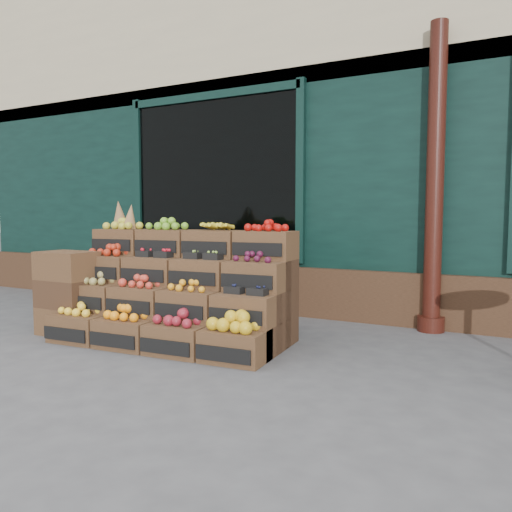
% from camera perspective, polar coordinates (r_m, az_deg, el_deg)
% --- Properties ---
extents(ground, '(60.00, 60.00, 0.00)m').
position_cam_1_polar(ground, '(4.16, -2.06, -12.58)').
color(ground, '#4C4C4F').
rests_on(ground, ground).
extents(shop_facade, '(12.00, 6.24, 4.80)m').
position_cam_1_polar(shop_facade, '(8.86, 14.82, 12.10)').
color(shop_facade, black).
rests_on(shop_facade, ground).
extents(crate_display, '(2.29, 1.23, 1.39)m').
position_cam_1_polar(crate_display, '(5.01, -8.95, -4.59)').
color(crate_display, '#4D331E').
rests_on(crate_display, ground).
extents(spare_crates, '(0.58, 0.41, 0.86)m').
position_cam_1_polar(spare_crates, '(5.52, -20.72, -3.99)').
color(spare_crates, '#4D331E').
rests_on(spare_crates, ground).
extents(shopkeeper, '(0.65, 0.44, 1.76)m').
position_cam_1_polar(shopkeeper, '(7.20, -3.01, 1.88)').
color(shopkeeper, '#195927').
rests_on(shopkeeper, ground).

